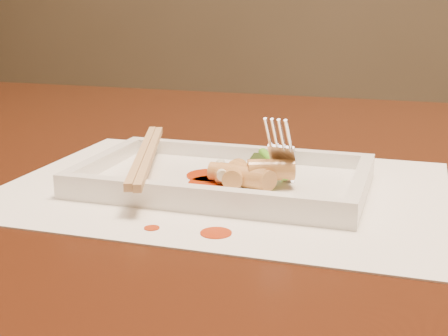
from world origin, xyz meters
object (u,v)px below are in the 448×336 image
(plate_base, at_px, (224,183))
(fork, at_px, (305,100))
(placemat, at_px, (224,187))
(chopstick_a, at_px, (142,154))
(table, at_px, (232,239))

(plate_base, bearing_deg, fork, 14.42)
(placemat, relative_size, chopstick_a, 1.80)
(plate_base, xyz_separation_m, fork, (0.07, 0.02, 0.08))
(chopstick_a, bearing_deg, fork, 6.75)
(placemat, distance_m, plate_base, 0.00)
(plate_base, height_order, chopstick_a, chopstick_a)
(table, bearing_deg, plate_base, -76.62)
(placemat, bearing_deg, chopstick_a, 180.00)
(placemat, height_order, fork, fork)
(table, height_order, placemat, placemat)
(placemat, xyz_separation_m, plate_base, (0.00, 0.00, 0.00))
(placemat, xyz_separation_m, chopstick_a, (-0.08, 0.00, 0.03))
(table, height_order, plate_base, plate_base)
(placemat, relative_size, fork, 2.86)
(table, xyz_separation_m, placemat, (0.03, -0.12, 0.10))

